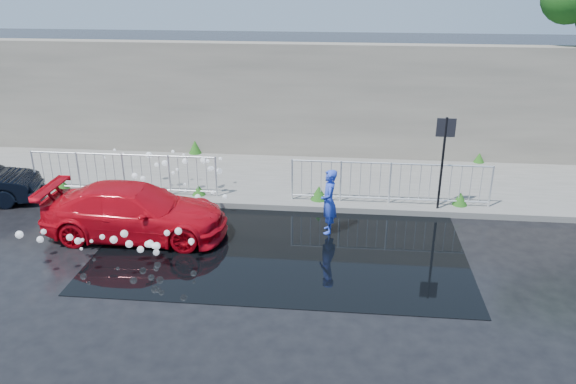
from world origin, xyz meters
name	(u,v)px	position (x,y,z in m)	size (l,w,h in m)	color
ground	(253,266)	(0.00, 0.00, 0.00)	(90.00, 90.00, 0.00)	black
pavement	(280,179)	(0.00, 5.00, 0.07)	(30.00, 4.00, 0.15)	#5D5D59
curb	(271,206)	(0.00, 3.00, 0.08)	(30.00, 0.25, 0.16)	#5D5D59
retaining_wall	(288,100)	(0.00, 7.20, 1.90)	(30.00, 0.60, 3.50)	#655E55
puddle	(282,245)	(0.50, 1.00, 0.01)	(8.00, 5.00, 0.01)	black
sign_post	(444,149)	(4.20, 3.10, 1.72)	(0.45, 0.06, 2.50)	black
railing_left	(124,172)	(-4.00, 3.35, 0.74)	(5.05, 0.05, 1.10)	silver
railing_right	(390,182)	(3.00, 3.35, 0.74)	(5.05, 0.05, 1.10)	silver
weeds	(274,175)	(-0.15, 4.63, 0.32)	(12.17, 3.93, 0.43)	#134412
water_spray	(150,203)	(-2.69, 1.58, 0.64)	(3.70, 5.26, 1.04)	white
red_car	(135,211)	(-2.89, 1.16, 0.61)	(1.70, 4.19, 1.22)	red
person	(329,202)	(1.50, 1.80, 0.77)	(0.56, 0.37, 1.54)	blue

